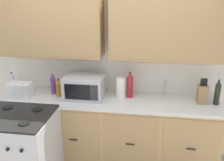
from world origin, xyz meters
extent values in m
cube|color=silver|center=(0.00, 0.62, 1.21)|extent=(3.98, 0.05, 2.41)
cube|color=white|center=(0.00, 0.60, 1.12)|extent=(2.78, 0.01, 0.40)
cube|color=tan|center=(-0.72, 0.43, 1.89)|extent=(1.34, 0.34, 0.94)
cube|color=#A58052|center=(-0.72, 0.26, 1.89)|extent=(1.31, 0.01, 0.89)
cube|color=tan|center=(0.72, 0.43, 1.89)|extent=(1.34, 0.34, 0.94)
cube|color=#A58052|center=(0.72, 0.26, 1.89)|extent=(1.31, 0.01, 0.89)
cube|color=black|center=(0.00, 0.33, 0.05)|extent=(2.72, 0.48, 0.10)
cube|color=tan|center=(0.00, 0.30, 0.49)|extent=(2.78, 0.60, 0.78)
cube|color=#A88354|center=(-1.04, 0.00, 0.49)|extent=(0.64, 0.01, 0.72)
cube|color=black|center=(-1.04, -0.02, 0.48)|extent=(0.10, 0.01, 0.01)
cube|color=#A88354|center=(-0.35, 0.00, 0.49)|extent=(0.64, 0.01, 0.72)
cube|color=black|center=(-0.35, -0.02, 0.48)|extent=(0.10, 0.01, 0.01)
cube|color=#A88354|center=(0.35, 0.00, 0.49)|extent=(0.64, 0.01, 0.72)
cube|color=black|center=(0.35, -0.02, 0.48)|extent=(0.10, 0.01, 0.01)
cube|color=#A88354|center=(1.04, 0.00, 0.49)|extent=(0.64, 0.01, 0.72)
cube|color=black|center=(1.04, -0.02, 0.48)|extent=(0.10, 0.01, 0.01)
cube|color=silver|center=(0.00, 0.30, 0.90)|extent=(2.81, 0.63, 0.04)
cube|color=#A8AAAF|center=(0.74, 0.33, 0.90)|extent=(0.56, 0.38, 0.02)
cube|color=#B7B7BC|center=(-0.86, -0.33, 0.46)|extent=(0.76, 0.66, 0.92)
cube|color=black|center=(-0.86, -0.33, 0.93)|extent=(0.74, 0.65, 0.02)
cylinder|color=black|center=(-0.68, -0.49, 0.94)|extent=(0.12, 0.12, 0.01)
cylinder|color=black|center=(-1.04, -0.17, 0.94)|extent=(0.12, 0.12, 0.01)
cylinder|color=black|center=(-0.68, -0.17, 0.94)|extent=(0.12, 0.12, 0.01)
cylinder|color=black|center=(-0.78, -0.67, 0.75)|extent=(0.03, 0.02, 0.03)
cylinder|color=black|center=(-0.64, -0.67, 0.75)|extent=(0.03, 0.02, 0.03)
cube|color=#B7B7BC|center=(-0.27, 0.30, 1.06)|extent=(0.48, 0.36, 0.28)
cube|color=black|center=(-0.31, 0.11, 1.06)|extent=(0.31, 0.01, 0.19)
cube|color=#28282D|center=(-0.10, 0.11, 1.06)|extent=(0.10, 0.01, 0.19)
cube|color=white|center=(-1.06, 0.18, 1.01)|extent=(0.28, 0.18, 0.19)
cube|color=black|center=(-1.11, 0.18, 1.11)|extent=(0.02, 0.13, 0.01)
cube|color=black|center=(-1.01, 0.18, 1.11)|extent=(0.02, 0.13, 0.01)
cube|color=#9C794E|center=(1.17, 0.33, 1.03)|extent=(0.11, 0.14, 0.22)
cylinder|color=black|center=(1.14, 0.32, 1.18)|extent=(0.02, 0.02, 0.09)
cylinder|color=black|center=(1.16, 0.32, 1.18)|extent=(0.02, 0.02, 0.09)
cylinder|color=black|center=(1.18, 0.32, 1.18)|extent=(0.02, 0.02, 0.09)
cylinder|color=black|center=(1.20, 0.32, 1.18)|extent=(0.02, 0.02, 0.09)
cylinder|color=#B2B5BA|center=(0.74, 0.51, 1.02)|extent=(0.02, 0.02, 0.20)
cylinder|color=white|center=(0.19, 0.36, 1.05)|extent=(0.12, 0.12, 0.26)
cylinder|color=silver|center=(-1.32, 0.45, 1.01)|extent=(0.06, 0.06, 0.19)
cone|color=silver|center=(-1.32, 0.45, 1.13)|extent=(0.06, 0.06, 0.05)
cylinder|color=black|center=(-1.32, 0.45, 1.15)|extent=(0.02, 0.02, 0.02)
cylinder|color=#663384|center=(-0.70, 0.36, 1.03)|extent=(0.06, 0.06, 0.21)
cone|color=#663384|center=(-0.70, 0.36, 1.16)|extent=(0.06, 0.06, 0.05)
cylinder|color=black|center=(-0.70, 0.36, 1.18)|extent=(0.02, 0.02, 0.02)
cylinder|color=maroon|center=(0.30, 0.39, 1.05)|extent=(0.08, 0.08, 0.26)
cone|color=maroon|center=(0.30, 0.39, 1.22)|extent=(0.08, 0.08, 0.07)
cylinder|color=black|center=(0.30, 0.39, 1.24)|extent=(0.03, 0.03, 0.02)
cylinder|color=black|center=(1.33, 0.31, 1.04)|extent=(0.07, 0.07, 0.24)
cone|color=black|center=(1.33, 0.31, 1.19)|extent=(0.06, 0.06, 0.06)
cylinder|color=black|center=(1.33, 0.31, 1.22)|extent=(0.02, 0.02, 0.02)
cylinder|color=#9E6619|center=(-0.60, 0.29, 1.01)|extent=(0.07, 0.07, 0.18)
cone|color=#9E6619|center=(-0.60, 0.29, 1.12)|extent=(0.07, 0.07, 0.05)
cylinder|color=black|center=(-0.60, 0.29, 1.14)|extent=(0.03, 0.03, 0.02)
camera|label=1|loc=(0.48, -2.52, 2.15)|focal=39.61mm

